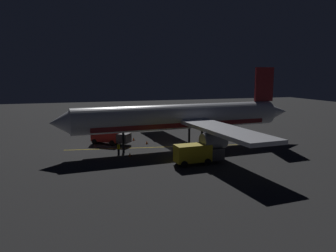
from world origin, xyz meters
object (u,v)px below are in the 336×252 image
at_px(catering_truck, 197,154).
at_px(ground_crew_worker, 119,149).
at_px(airliner, 184,118).
at_px(baggage_truck, 109,136).
at_px(traffic_cone_near_left, 147,142).
at_px(traffic_cone_near_right, 134,139).
at_px(traffic_cone_under_wing, 130,154).

distance_m(catering_truck, ground_crew_worker, 11.81).
bearing_deg(airliner, baggage_truck, 62.68).
bearing_deg(ground_crew_worker, traffic_cone_near_left, -43.17).
height_order(baggage_truck, traffic_cone_near_right, baggage_truck).
bearing_deg(ground_crew_worker, airliner, -79.37).
bearing_deg(traffic_cone_near_left, baggage_truck, 73.77).
height_order(airliner, catering_truck, airliner).
height_order(baggage_truck, traffic_cone_near_left, baggage_truck).
bearing_deg(traffic_cone_near_left, traffic_cone_under_wing, 149.82).
bearing_deg(ground_crew_worker, baggage_truck, 2.49).
xyz_separation_m(traffic_cone_near_left, traffic_cone_near_right, (3.47, 1.51, 0.00)).
relative_size(traffic_cone_near_left, traffic_cone_near_right, 1.00).
height_order(ground_crew_worker, traffic_cone_near_left, ground_crew_worker).
distance_m(baggage_truck, catering_truck, 18.02).
bearing_deg(traffic_cone_near_right, traffic_cone_near_left, -156.45).
xyz_separation_m(baggage_truck, traffic_cone_near_left, (-1.72, -5.92, -1.08)).
height_order(ground_crew_worker, traffic_cone_under_wing, ground_crew_worker).
distance_m(airliner, catering_truck, 10.57).
xyz_separation_m(baggage_truck, traffic_cone_under_wing, (-8.95, -1.71, -1.08)).
distance_m(baggage_truck, traffic_cone_near_left, 6.26).
bearing_deg(traffic_cone_under_wing, ground_crew_worker, 47.08).
xyz_separation_m(catering_truck, traffic_cone_under_wing, (6.58, 7.42, -1.09)).
bearing_deg(traffic_cone_under_wing, traffic_cone_near_right, -14.11).
bearing_deg(traffic_cone_near_right, catering_truck, -164.68).
distance_m(baggage_truck, ground_crew_worker, 7.69).
height_order(traffic_cone_near_left, traffic_cone_near_right, same).
relative_size(ground_crew_worker, traffic_cone_near_right, 3.16).
bearing_deg(airliner, traffic_cone_near_right, 41.54).
bearing_deg(airliner, traffic_cone_near_left, 52.05).
bearing_deg(catering_truck, traffic_cone_under_wing, 48.46).
distance_m(airliner, traffic_cone_under_wing, 10.79).
relative_size(baggage_truck, catering_truck, 0.99).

